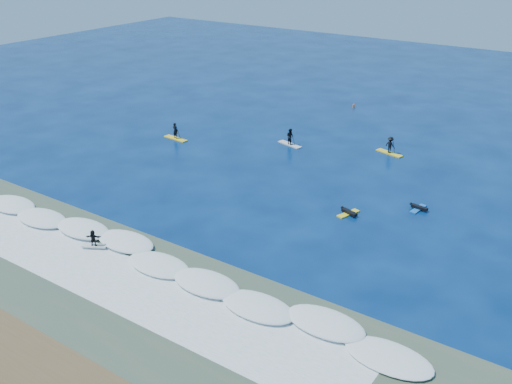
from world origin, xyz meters
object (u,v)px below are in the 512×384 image
Objects in this scene: sup_paddler_center at (290,138)px; marker_buoy at (354,106)px; wave_surfer at (93,239)px; sup_paddler_right at (390,146)px; prone_paddler_far at (418,208)px; sup_paddler_left at (175,133)px; prone_paddler_near at (348,213)px.

marker_buoy is (-0.40, 16.05, -0.48)m from sup_paddler_center.
marker_buoy is at bearing 60.57° from wave_surfer.
sup_paddler_right is 4.69× the size of marker_buoy.
sup_paddler_center is 16.06m from marker_buoy.
wave_surfer is 41.84m from marker_buoy.
prone_paddler_far is at bearing -54.33° from marker_buoy.
marker_buoy is (10.61, 21.32, -0.37)m from sup_paddler_left.
sup_paddler_left is at bearing 87.96° from wave_surfer.
prone_paddler_near reaches higher than prone_paddler_far.
sup_paddler_left is at bearing -116.46° from marker_buoy.
sup_paddler_center is 1.51× the size of prone_paddler_far.
sup_paddler_right reaches higher than marker_buoy.
marker_buoy reaches higher than prone_paddler_far.
sup_paddler_center is at bearing 31.49° from sup_paddler_left.
prone_paddler_near is at bearing 140.35° from prone_paddler_far.
wave_surfer is (-12.35, -14.77, 0.59)m from prone_paddler_near.
sup_paddler_center is at bearing 66.06° from prone_paddler_near.
wave_surfer is (10.67, -20.52, 0.09)m from sup_paddler_left.
sup_paddler_left reaches higher than sup_paddler_right.
sup_paddler_left reaches higher than sup_paddler_center.
marker_buoy is at bearing 143.84° from sup_paddler_right.
prone_paddler_far is 24.97m from wave_surfer.
sup_paddler_right is 16.05m from marker_buoy.
prone_paddler_near is (2.51, -14.44, -0.64)m from sup_paddler_right.
sup_paddler_center is 1.69× the size of wave_surfer.
prone_paddler_near is at bearing 20.60° from wave_surfer.
marker_buoy is at bearing 43.23° from prone_paddler_near.
sup_paddler_left is 1.71× the size of wave_surfer.
wave_surfer is at bearing -89.92° from marker_buoy.
sup_paddler_right is at bearing 41.87° from wave_surfer.
sup_paddler_center reaches higher than wave_surfer.
wave_surfer is (-0.34, -25.79, -0.02)m from sup_paddler_center.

